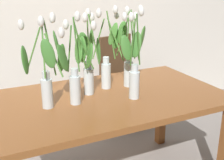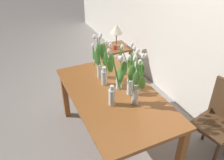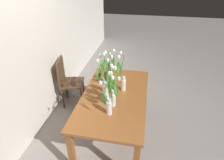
{
  "view_description": "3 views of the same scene",
  "coord_description": "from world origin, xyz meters",
  "px_view_note": "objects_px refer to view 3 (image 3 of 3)",
  "views": [
    {
      "loc": [
        -0.76,
        -1.68,
        1.48
      ],
      "look_at": [
        0.02,
        -0.06,
        0.87
      ],
      "focal_mm": 47.45,
      "sensor_mm": 36.0,
      "label": 1
    },
    {
      "loc": [
        1.9,
        -0.92,
        2.26
      ],
      "look_at": [
        0.07,
        -0.06,
        0.98
      ],
      "focal_mm": 37.91,
      "sensor_mm": 36.0,
      "label": 2
    },
    {
      "loc": [
        -2.13,
        -0.38,
        2.28
      ],
      "look_at": [
        0.06,
        0.05,
        0.95
      ],
      "focal_mm": 30.14,
      "sensor_mm": 36.0,
      "label": 3
    }
  ],
  "objects_px": {
    "tulip_vase_3": "(112,90)",
    "dining_chair": "(68,80)",
    "tulip_vase_0": "(105,86)",
    "dining_table": "(114,101)",
    "tulip_vase_2": "(122,79)",
    "tulip_vase_4": "(108,72)",
    "tulip_vase_1": "(105,78)",
    "tulip_vase_5": "(110,98)"
  },
  "relations": [
    {
      "from": "tulip_vase_2",
      "to": "dining_table",
      "type": "bearing_deg",
      "value": 154.82
    },
    {
      "from": "tulip_vase_0",
      "to": "tulip_vase_3",
      "type": "relative_size",
      "value": 1.0
    },
    {
      "from": "tulip_vase_1",
      "to": "tulip_vase_3",
      "type": "height_order",
      "value": "tulip_vase_1"
    },
    {
      "from": "tulip_vase_1",
      "to": "tulip_vase_3",
      "type": "xyz_separation_m",
      "value": [
        -0.28,
        -0.16,
        0.0
      ]
    },
    {
      "from": "tulip_vase_4",
      "to": "dining_chair",
      "type": "relative_size",
      "value": 0.63
    },
    {
      "from": "tulip_vase_0",
      "to": "dining_chair",
      "type": "height_order",
      "value": "tulip_vase_0"
    },
    {
      "from": "tulip_vase_5",
      "to": "dining_chair",
      "type": "height_order",
      "value": "tulip_vase_5"
    },
    {
      "from": "dining_chair",
      "to": "tulip_vase_1",
      "type": "bearing_deg",
      "value": -123.05
    },
    {
      "from": "tulip_vase_2",
      "to": "tulip_vase_5",
      "type": "relative_size",
      "value": 1.02
    },
    {
      "from": "tulip_vase_0",
      "to": "tulip_vase_4",
      "type": "bearing_deg",
      "value": 4.04
    },
    {
      "from": "tulip_vase_4",
      "to": "dining_chair",
      "type": "xyz_separation_m",
      "value": [
        0.38,
        0.85,
        -0.46
      ]
    },
    {
      "from": "tulip_vase_2",
      "to": "tulip_vase_4",
      "type": "distance_m",
      "value": 0.24
    },
    {
      "from": "tulip_vase_3",
      "to": "tulip_vase_5",
      "type": "xyz_separation_m",
      "value": [
        -0.19,
        -0.02,
        0.01
      ]
    },
    {
      "from": "tulip_vase_2",
      "to": "tulip_vase_5",
      "type": "bearing_deg",
      "value": 174.02
    },
    {
      "from": "tulip_vase_1",
      "to": "dining_chair",
      "type": "bearing_deg",
      "value": 56.95
    },
    {
      "from": "tulip_vase_0",
      "to": "dining_table",
      "type": "bearing_deg",
      "value": -61.02
    },
    {
      "from": "tulip_vase_4",
      "to": "tulip_vase_5",
      "type": "relative_size",
      "value": 1.02
    },
    {
      "from": "tulip_vase_2",
      "to": "dining_chair",
      "type": "bearing_deg",
      "value": 66.6
    },
    {
      "from": "dining_table",
      "to": "tulip_vase_0",
      "type": "bearing_deg",
      "value": 118.98
    },
    {
      "from": "tulip_vase_2",
      "to": "tulip_vase_4",
      "type": "bearing_deg",
      "value": 69.57
    },
    {
      "from": "tulip_vase_5",
      "to": "tulip_vase_0",
      "type": "bearing_deg",
      "value": 23.12
    },
    {
      "from": "dining_table",
      "to": "tulip_vase_3",
      "type": "distance_m",
      "value": 0.37
    },
    {
      "from": "tulip_vase_3",
      "to": "dining_chair",
      "type": "bearing_deg",
      "value": 50.38
    },
    {
      "from": "tulip_vase_3",
      "to": "tulip_vase_5",
      "type": "relative_size",
      "value": 1.0
    },
    {
      "from": "tulip_vase_5",
      "to": "tulip_vase_1",
      "type": "bearing_deg",
      "value": 20.67
    },
    {
      "from": "tulip_vase_0",
      "to": "dining_chair",
      "type": "relative_size",
      "value": 0.61
    },
    {
      "from": "tulip_vase_0",
      "to": "tulip_vase_5",
      "type": "bearing_deg",
      "value": -156.88
    },
    {
      "from": "tulip_vase_2",
      "to": "tulip_vase_4",
      "type": "relative_size",
      "value": 1.0
    },
    {
      "from": "tulip_vase_5",
      "to": "tulip_vase_3",
      "type": "bearing_deg",
      "value": 4.62
    },
    {
      "from": "dining_table",
      "to": "tulip_vase_4",
      "type": "distance_m",
      "value": 0.43
    },
    {
      "from": "tulip_vase_1",
      "to": "tulip_vase_4",
      "type": "bearing_deg",
      "value": -6.64
    },
    {
      "from": "tulip_vase_3",
      "to": "tulip_vase_0",
      "type": "bearing_deg",
      "value": 42.64
    },
    {
      "from": "dining_table",
      "to": "tulip_vase_1",
      "type": "relative_size",
      "value": 2.77
    },
    {
      "from": "tulip_vase_2",
      "to": "tulip_vase_4",
      "type": "xyz_separation_m",
      "value": [
        0.08,
        0.22,
        0.05
      ]
    },
    {
      "from": "tulip_vase_0",
      "to": "tulip_vase_2",
      "type": "bearing_deg",
      "value": -40.26
    },
    {
      "from": "dining_table",
      "to": "tulip_vase_0",
      "type": "relative_size",
      "value": 2.81
    },
    {
      "from": "tulip_vase_1",
      "to": "tulip_vase_5",
      "type": "distance_m",
      "value": 0.5
    },
    {
      "from": "tulip_vase_4",
      "to": "dining_chair",
      "type": "bearing_deg",
      "value": 65.87
    },
    {
      "from": "tulip_vase_0",
      "to": "dining_chair",
      "type": "bearing_deg",
      "value": 51.62
    },
    {
      "from": "tulip_vase_4",
      "to": "dining_chair",
      "type": "distance_m",
      "value": 1.04
    },
    {
      "from": "tulip_vase_2",
      "to": "tulip_vase_5",
      "type": "xyz_separation_m",
      "value": [
        -0.55,
        0.06,
        0.05
      ]
    },
    {
      "from": "tulip_vase_4",
      "to": "tulip_vase_5",
      "type": "bearing_deg",
      "value": -165.87
    }
  ]
}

